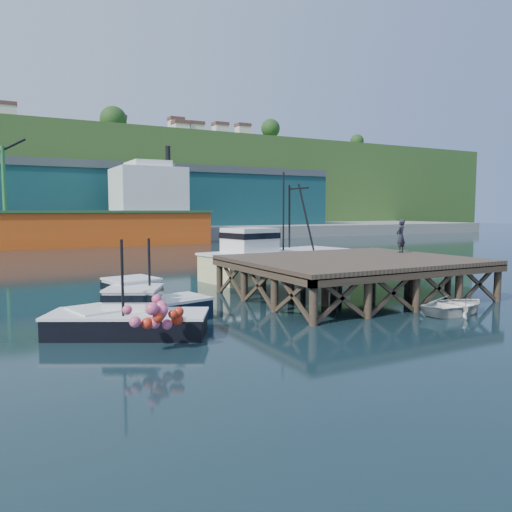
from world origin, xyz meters
TOP-DOWN VIEW (x-y plane):
  - ground at (0.00, 0.00)m, footprint 300.00×300.00m
  - wharf at (5.50, -0.19)m, footprint 12.00×10.00m
  - far_quay at (0.00, 70.00)m, footprint 160.00×40.00m
  - warehouse_mid at (0.00, 65.00)m, footprint 28.00×16.00m
  - warehouse_right at (30.00, 65.00)m, footprint 30.00×16.00m
  - cargo_ship at (-8.46, 48.00)m, footprint 55.50×10.00m
  - hillside at (0.00, 100.00)m, footprint 220.00×50.00m
  - boat_navy at (-6.31, -1.02)m, footprint 6.02×3.78m
  - boat_black at (-7.14, -2.57)m, footprint 6.23×5.27m
  - trawler at (5.65, 8.58)m, footprint 11.43×5.77m
  - dinghy at (6.86, -5.80)m, footprint 4.01×3.07m
  - dockworker at (10.20, 1.21)m, footprint 0.86×0.73m

SIDE VIEW (x-z plane):
  - ground at x=0.00m, z-range 0.00..0.00m
  - dinghy at x=6.86m, z-range 0.00..0.78m
  - boat_black at x=-7.14m, z-range -1.15..2.49m
  - boat_navy at x=-6.31m, z-range -1.07..2.50m
  - far_quay at x=0.00m, z-range 0.00..2.00m
  - trawler at x=5.65m, z-range -2.15..5.16m
  - wharf at x=5.50m, z-range 0.63..3.25m
  - dockworker at x=10.20m, z-range 2.12..4.14m
  - cargo_ship at x=-8.46m, z-range -3.56..10.19m
  - warehouse_mid at x=0.00m, z-range 2.00..11.00m
  - warehouse_right at x=30.00m, z-range 2.00..11.00m
  - hillside at x=0.00m, z-range 0.00..22.00m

